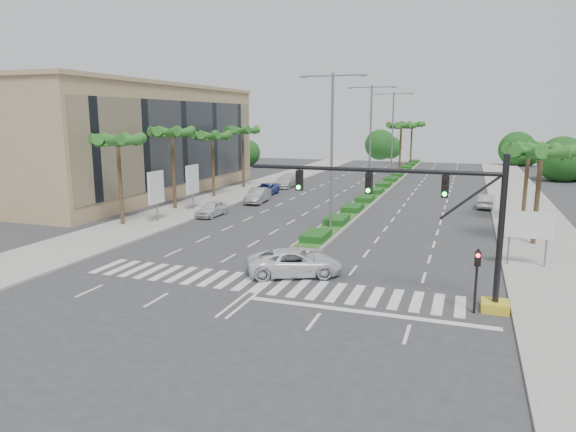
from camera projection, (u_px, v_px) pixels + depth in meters
name	position (u px, v px, depth m)	size (l,w,h in m)	color
ground	(263.00, 284.00, 27.38)	(160.00, 160.00, 0.00)	#333335
footpath_right	(534.00, 228.00, 40.90)	(6.00, 120.00, 0.15)	gray
footpath_left	(197.00, 206.00, 50.85)	(6.00, 120.00, 0.15)	gray
median	(389.00, 182.00, 69.01)	(2.20, 75.00, 0.20)	gray
median_grass	(389.00, 182.00, 68.99)	(1.80, 75.00, 0.04)	#285A1E
building	(138.00, 142.00, 58.81)	(12.00, 36.00, 12.00)	tan
signal_gantry	(448.00, 234.00, 23.69)	(12.60, 1.20, 7.20)	gold
pedestrian_signal	(477.00, 270.00, 22.89)	(0.28, 0.36, 3.00)	black
direction_sign	(529.00, 227.00, 29.89)	(2.70, 0.11, 3.40)	slate
billboard_near	(156.00, 188.00, 42.66)	(0.18, 2.10, 4.35)	slate
billboard_far	(192.00, 180.00, 48.22)	(0.18, 2.10, 4.35)	slate
palm_left_near	(118.00, 144.00, 40.76)	(4.57, 4.68, 7.55)	brown
palm_left_mid	(172.00, 135.00, 48.09)	(4.57, 4.68, 7.95)	brown
palm_left_far	(212.00, 138.00, 55.61)	(4.57, 4.68, 7.35)	brown
palm_left_end	(243.00, 133.00, 62.94)	(4.57, 4.68, 7.75)	brown
palm_right_near	(541.00, 156.00, 34.41)	(4.57, 4.68, 7.05)	brown
palm_right_far	(529.00, 153.00, 41.87)	(4.57, 4.68, 6.75)	brown
palm_median_a	(401.00, 128.00, 76.93)	(4.57, 4.68, 8.05)	brown
palm_median_b	(412.00, 126.00, 90.81)	(4.57, 4.68, 8.05)	brown
streetlight_near	(332.00, 143.00, 39.04)	(5.10, 0.25, 12.00)	slate
streetlight_mid	(370.00, 136.00, 53.85)	(5.10, 0.25, 12.00)	slate
streetlight_far	(392.00, 132.00, 68.66)	(5.10, 0.25, 12.00)	slate
car_parked_a	(212.00, 209.00, 45.96)	(1.60, 3.99, 1.36)	silver
car_parked_b	(258.00, 196.00, 53.16)	(1.61, 4.62, 1.52)	#A3A4A7
car_parked_c	(265.00, 189.00, 58.40)	(2.20, 4.78, 1.33)	#32419B
car_parked_d	(286.00, 181.00, 65.11)	(2.21, 5.43, 1.58)	silver
car_crossing	(295.00, 262.00, 28.81)	(2.45, 5.32, 1.48)	white
car_right	(486.00, 201.00, 50.09)	(1.45, 4.16, 1.37)	#ABAAAF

